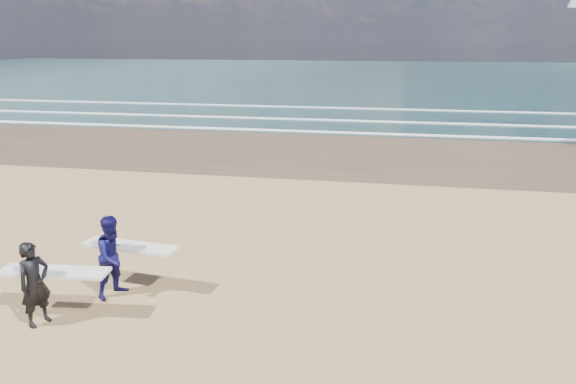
# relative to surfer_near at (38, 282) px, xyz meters

# --- Properties ---
(ocean) EXTENTS (220.00, 100.00, 0.02)m
(ocean) POSITION_rel_surfer_near_xyz_m (19.73, 71.62, -0.88)
(ocean) COLOR #193638
(ocean) RESTS_ON ground
(surfer_near) EXTENTS (2.24, 1.09, 1.74)m
(surfer_near) POSITION_rel_surfer_near_xyz_m (0.00, 0.00, 0.00)
(surfer_near) COLOR black
(surfer_near) RESTS_ON ground
(surfer_far) EXTENTS (2.24, 1.27, 1.85)m
(surfer_far) POSITION_rel_surfer_near_xyz_m (0.91, 1.39, 0.04)
(surfer_far) COLOR #0D0B3F
(surfer_far) RESTS_ON ground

